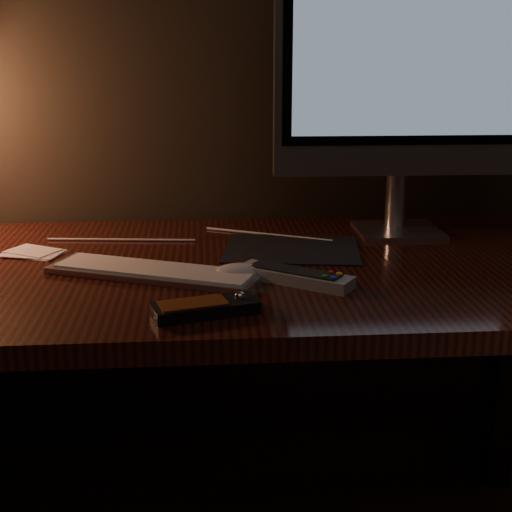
{
  "coord_description": "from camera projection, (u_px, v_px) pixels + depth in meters",
  "views": [
    {
      "loc": [
        -0.04,
        0.52,
        1.16
      ],
      "look_at": [
        0.06,
        1.73,
        0.8
      ],
      "focal_mm": 50.0,
      "sensor_mm": 36.0,
      "label": 1
    }
  ],
  "objects": [
    {
      "name": "desk",
      "position": [
        222.0,
        312.0,
        1.49
      ],
      "size": [
        1.6,
        0.75,
        0.75
      ],
      "color": "#3D140D",
      "rests_on": "ground"
    },
    {
      "name": "keyboard",
      "position": [
        154.0,
        271.0,
        1.32
      ],
      "size": [
        0.41,
        0.26,
        0.01
      ],
      "primitive_type": "cube",
      "rotation": [
        0.0,
        0.0,
        -0.39
      ],
      "color": "silver",
      "rests_on": "desk"
    },
    {
      "name": "mouse",
      "position": [
        241.0,
        273.0,
        1.31
      ],
      "size": [
        0.1,
        0.06,
        0.02
      ],
      "primitive_type": "ellipsoid",
      "rotation": [
        0.0,
        0.0,
        -0.09
      ],
      "color": "white",
      "rests_on": "desk"
    },
    {
      "name": "media_remote",
      "position": [
        205.0,
        307.0,
        1.12
      ],
      "size": [
        0.18,
        0.1,
        0.03
      ],
      "rotation": [
        0.0,
        0.0,
        0.28
      ],
      "color": "black",
      "rests_on": "desk"
    },
    {
      "name": "papers",
      "position": [
        33.0,
        253.0,
        1.45
      ],
      "size": [
        0.14,
        0.12,
        0.01
      ],
      "primitive_type": "cube",
      "rotation": [
        0.0,
        0.0,
        -0.42
      ],
      "color": "white",
      "rests_on": "desk"
    },
    {
      "name": "tv_remote",
      "position": [
        295.0,
        276.0,
        1.27
      ],
      "size": [
        0.21,
        0.17,
        0.03
      ],
      "rotation": [
        0.0,
        0.0,
        -0.61
      ],
      "color": "#999C9E",
      "rests_on": "desk"
    },
    {
      "name": "monitor",
      "position": [
        408.0,
        71.0,
        1.52
      ],
      "size": [
        0.57,
        0.17,
        0.6
      ],
      "rotation": [
        0.0,
        0.0,
        -0.02
      ],
      "color": "silver",
      "rests_on": "desk"
    },
    {
      "name": "mousepad",
      "position": [
        292.0,
        249.0,
        1.48
      ],
      "size": [
        0.31,
        0.26,
        0.0
      ],
      "primitive_type": "cube",
      "rotation": [
        0.0,
        0.0,
        -0.15
      ],
      "color": "black",
      "rests_on": "desk"
    },
    {
      "name": "cable",
      "position": [
        195.0,
        238.0,
        1.56
      ],
      "size": [
        0.59,
        0.2,
        0.01
      ],
      "primitive_type": "cylinder",
      "rotation": [
        0.0,
        1.57,
        -0.32
      ],
      "color": "white",
      "rests_on": "desk"
    }
  ]
}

